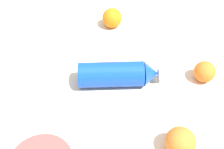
% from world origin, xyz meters
% --- Properties ---
extents(ground_plane, '(2.40, 2.40, 0.00)m').
position_xyz_m(ground_plane, '(0.00, 0.00, 0.00)').
color(ground_plane, beige).
extents(water_bottle, '(0.25, 0.08, 0.07)m').
position_xyz_m(water_bottle, '(0.02, 0.05, 0.04)').
color(water_bottle, blue).
rests_on(water_bottle, ground_plane).
extents(orange_0, '(0.06, 0.06, 0.06)m').
position_xyz_m(orange_0, '(0.27, 0.07, 0.03)').
color(orange_0, orange).
rests_on(orange_0, ground_plane).
extents(orange_1, '(0.07, 0.07, 0.07)m').
position_xyz_m(orange_1, '(-0.00, 0.33, 0.03)').
color(orange_1, orange).
rests_on(orange_1, ground_plane).
extents(orange_2, '(0.07, 0.07, 0.07)m').
position_xyz_m(orange_2, '(0.16, -0.17, 0.04)').
color(orange_2, orange).
rests_on(orange_2, ground_plane).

